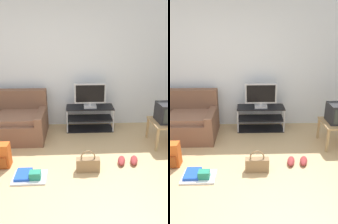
{
  "view_description": "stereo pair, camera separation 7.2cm",
  "coord_description": "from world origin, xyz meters",
  "views": [
    {
      "loc": [
        0.3,
        -2.13,
        2.01
      ],
      "look_at": [
        0.47,
        1.29,
        0.71
      ],
      "focal_mm": 34.47,
      "sensor_mm": 36.0,
      "label": 1
    },
    {
      "loc": [
        0.37,
        -2.14,
        2.01
      ],
      "look_at": [
        0.47,
        1.29,
        0.71
      ],
      "focal_mm": 34.47,
      "sensor_mm": 36.0,
      "label": 2
    }
  ],
  "objects": [
    {
      "name": "handbag",
      "position": [
        0.5,
        0.61,
        0.12
      ],
      "size": [
        0.36,
        0.11,
        0.36
      ],
      "rotation": [
        0.0,
        0.0,
        0.15
      ],
      "color": "olive",
      "rests_on": "ground_plane"
    },
    {
      "name": "side_table",
      "position": [
        2.01,
        1.4,
        0.39
      ],
      "size": [
        0.58,
        0.58,
        0.45
      ],
      "color": "tan",
      "rests_on": "ground_plane"
    },
    {
      "name": "sneakers_pair",
      "position": [
        1.15,
        0.8,
        0.04
      ],
      "size": [
        0.39,
        0.28,
        0.09
      ],
      "color": "#993333",
      "rests_on": "ground_plane"
    },
    {
      "name": "ground_plane",
      "position": [
        0.0,
        0.0,
        -0.01
      ],
      "size": [
        9.0,
        9.8,
        0.02
      ],
      "primitive_type": "cube",
      "color": "tan"
    },
    {
      "name": "flat_tv",
      "position": [
        0.63,
        2.1,
        0.76
      ],
      "size": [
        0.64,
        0.22,
        0.5
      ],
      "color": "#B2B2B7",
      "rests_on": "tv_stand"
    },
    {
      "name": "tv_stand",
      "position": [
        0.63,
        2.12,
        0.26
      ],
      "size": [
        0.99,
        0.41,
        0.51
      ],
      "color": "black",
      "rests_on": "ground_plane"
    },
    {
      "name": "floor_tray",
      "position": [
        -0.36,
        0.48,
        0.04
      ],
      "size": [
        0.49,
        0.33,
        0.14
      ],
      "color": "silver",
      "rests_on": "ground_plane"
    },
    {
      "name": "backpack",
      "position": [
        -0.85,
        0.81,
        0.19
      ],
      "size": [
        0.27,
        0.24,
        0.39
      ],
      "rotation": [
        0.0,
        0.0,
        -0.41
      ],
      "color": "#CC561E",
      "rests_on": "ground_plane"
    },
    {
      "name": "wall_back",
      "position": [
        0.0,
        2.45,
        1.35
      ],
      "size": [
        9.0,
        0.1,
        2.7
      ],
      "primitive_type": "cube",
      "color": "silver",
      "rests_on": "ground_plane"
    }
  ]
}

